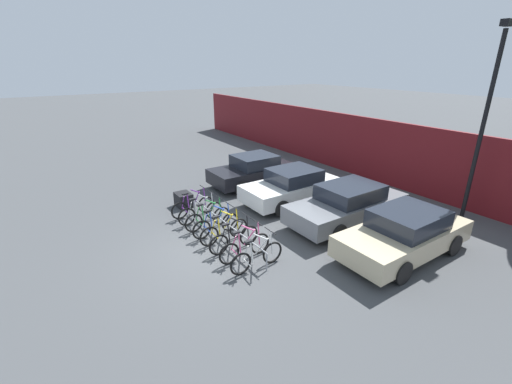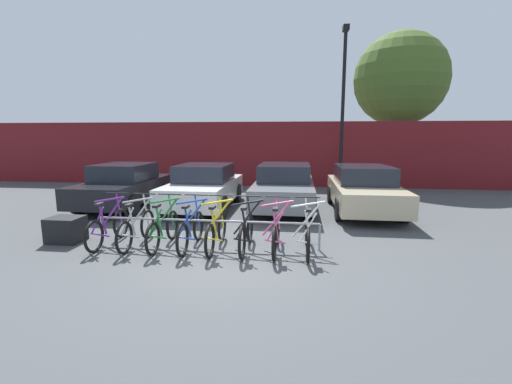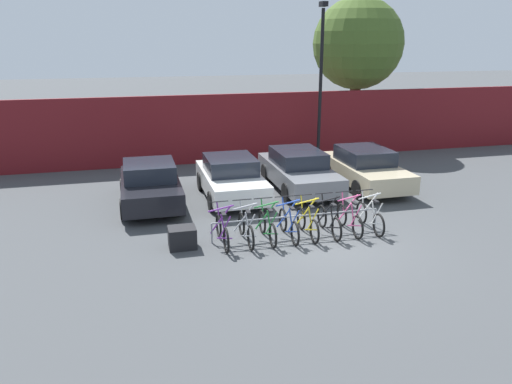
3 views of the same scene
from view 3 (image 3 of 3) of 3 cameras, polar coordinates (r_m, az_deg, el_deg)
The scene contains 18 objects.
ground_plane at distance 13.39m, azimuth 7.91°, elevation -5.69°, with size 120.00×120.00×0.00m, color #424447.
hoarding_wall at distance 21.74m, azimuth -1.40°, elevation 7.37°, with size 36.00×0.16×2.91m, color maroon.
bike_rack at distance 13.61m, azimuth 4.72°, elevation -2.95°, with size 4.74×0.04×0.57m.
bicycle_purple at distance 13.01m, azimuth -3.88°, elevation -4.46°, with size 0.68×1.71×1.05m.
bicycle_silver at distance 13.13m, azimuth -1.16°, elevation -4.22°, with size 0.68×1.71×1.05m.
bicycle_green at distance 13.27m, azimuth 1.30°, elevation -3.99°, with size 0.68×1.71×1.05m.
bicycle_blue at distance 13.43m, azimuth 3.77°, elevation -3.75°, with size 0.68×1.71×1.05m.
bicycle_yellow at distance 13.60m, azimuth 5.92°, elevation -3.54°, with size 0.68×1.71×1.05m.
bicycle_black at distance 13.82m, azimuth 8.35°, elevation -3.29°, with size 0.68×1.71×1.05m.
bicycle_pink at distance 14.05m, azimuth 10.63°, elevation -3.05°, with size 0.68×1.71×1.05m.
bicycle_white at distance 14.32m, azimuth 12.89°, elevation -2.82°, with size 0.68×1.71×1.05m.
car_black at distance 16.30m, azimuth -12.00°, elevation 0.86°, with size 1.91×3.96×1.40m.
car_white at distance 16.70m, azimuth -2.89°, elevation 1.62°, with size 1.91×4.06×1.40m.
car_grey at distance 17.74m, azimuth 4.87°, elevation 2.52°, with size 1.91×4.51×1.40m.
car_beige at distance 18.40m, azimuth 12.33°, elevation 2.72°, with size 1.91×4.31×1.40m.
lamp_post at distance 21.44m, azimuth 7.42°, elevation 12.98°, with size 0.24×0.44×6.56m.
cargo_crate at distance 12.97m, azimuth -8.43°, elevation -5.18°, with size 0.70×0.56×0.55m, color black.
tree_behind_hoarding at distance 25.12m, azimuth 11.56°, elevation 16.21°, with size 4.28×4.28×7.05m.
Camera 3 is at (-4.81, -11.37, 5.18)m, focal length 35.00 mm.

